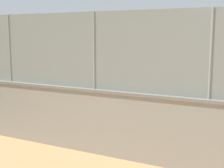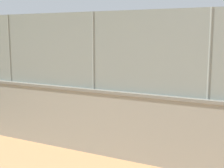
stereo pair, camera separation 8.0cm
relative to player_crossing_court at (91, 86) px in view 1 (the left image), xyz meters
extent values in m
plane|color=tan|center=(-4.40, -9.02, -0.97)|extent=(260.00, 260.00, 0.00)
cube|color=gray|center=(-5.80, 4.73, -0.11)|extent=(24.71, 0.74, 1.73)
cube|color=slate|center=(-5.80, 4.73, 0.80)|extent=(24.71, 0.80, 0.08)
cube|color=gray|center=(-5.80, 4.73, 1.87)|extent=(24.21, 0.50, 2.06)
cylinder|color=gray|center=(-5.80, 4.73, 1.87)|extent=(0.07, 0.07, 2.06)
cylinder|color=gray|center=(-2.77, 4.67, 1.87)|extent=(0.07, 0.07, 2.06)
cylinder|color=gray|center=(0.26, 4.61, 1.87)|extent=(0.07, 0.07, 2.06)
cylinder|color=black|center=(-0.10, -0.04, -0.57)|extent=(0.21, 0.21, 0.81)
cylinder|color=black|center=(0.06, 0.08, -0.57)|extent=(0.21, 0.21, 0.81)
cylinder|color=#3372B2|center=(-0.02, 0.02, 0.13)|extent=(0.48, 0.48, 0.60)
cylinder|color=brown|center=(-0.24, -0.20, 0.25)|extent=(0.41, 0.51, 0.17)
cylinder|color=brown|center=(0.40, -0.04, 0.25)|extent=(0.41, 0.51, 0.17)
sphere|color=brown|center=(-0.02, 0.02, 0.55)|extent=(0.23, 0.23, 0.23)
cylinder|color=red|center=(-0.02, 0.02, 0.65)|extent=(0.34, 0.34, 0.05)
cylinder|color=black|center=(0.51, -0.19, 0.25)|extent=(0.21, 0.26, 0.04)
ellipsoid|color=#333338|center=(0.64, -0.37, 0.25)|extent=(0.20, 0.26, 0.24)
cylinder|color=#B2B2B2|center=(-0.01, -2.49, -0.58)|extent=(0.15, 0.15, 0.78)
cylinder|color=#B2B2B2|center=(0.19, -2.49, -0.58)|extent=(0.15, 0.15, 0.78)
cylinder|color=beige|center=(0.09, -2.49, 0.09)|extent=(0.34, 0.34, 0.58)
cylinder|color=#D8AD84|center=(-0.21, -2.54, 0.21)|extent=(0.09, 0.55, 0.17)
cylinder|color=#D8AD84|center=(0.38, -2.79, 0.21)|extent=(0.09, 0.55, 0.17)
sphere|color=#D8AD84|center=(0.09, -2.49, 0.49)|extent=(0.22, 0.22, 0.22)
cylinder|color=red|center=(0.09, -2.49, 0.59)|extent=(0.23, 0.23, 0.05)
cylinder|color=black|center=(0.39, -2.97, 0.21)|extent=(0.04, 0.30, 0.04)
ellipsoid|color=#333338|center=(0.39, -3.19, 0.21)|extent=(0.03, 0.30, 0.24)
cylinder|color=navy|center=(0.63, 1.79, -0.60)|extent=(0.16, 0.16, 0.76)
cylinder|color=navy|center=(0.64, 1.99, -0.60)|extent=(0.16, 0.16, 0.76)
cylinder|color=orange|center=(0.63, 1.89, 0.06)|extent=(0.35, 0.35, 0.56)
cylinder|color=brown|center=(0.67, 1.60, 0.17)|extent=(0.54, 0.11, 0.16)
cylinder|color=brown|center=(0.95, 2.17, 0.17)|extent=(0.54, 0.11, 0.16)
sphere|color=brown|center=(0.63, 1.89, 0.45)|extent=(0.21, 0.21, 0.21)
cylinder|color=navy|center=(0.63, 1.89, 0.54)|extent=(0.23, 0.23, 0.05)
cylinder|color=black|center=(1.13, 2.16, 0.17)|extent=(0.30, 0.05, 0.04)
ellipsoid|color=#333338|center=(1.35, 2.15, 0.17)|extent=(0.30, 0.04, 0.24)
sphere|color=orange|center=(0.91, 1.94, -0.87)|extent=(0.21, 0.21, 0.21)
camera|label=1|loc=(-6.89, 12.09, 2.32)|focal=50.71mm
camera|label=2|loc=(-6.97, 12.05, 2.32)|focal=50.71mm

